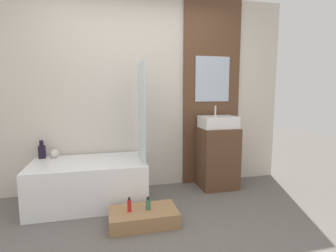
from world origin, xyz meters
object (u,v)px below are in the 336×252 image
(vase_round_light, at_px, (54,154))
(bottle_soap_primary, at_px, (129,205))
(vase_tall_dark, at_px, (42,151))
(sink, at_px, (218,122))
(bottle_soap_secondary, at_px, (148,204))
(bathtub, at_px, (89,182))
(wooden_step_bench, at_px, (143,217))

(vase_round_light, relative_size, bottle_soap_primary, 0.71)
(vase_tall_dark, bearing_deg, sink, -3.74)
(vase_tall_dark, bearing_deg, bottle_soap_secondary, -39.43)
(vase_round_light, bearing_deg, bathtub, -34.41)
(bathtub, bearing_deg, bottle_soap_secondary, -47.73)
(vase_tall_dark, bearing_deg, wooden_step_bench, -40.70)
(wooden_step_bench, height_order, bottle_soap_secondary, bottle_soap_secondary)
(vase_round_light, distance_m, bottle_soap_primary, 1.30)
(vase_tall_dark, bearing_deg, vase_round_light, -3.20)
(bathtub, relative_size, vase_round_light, 12.59)
(sink, bearing_deg, vase_tall_dark, 176.26)
(bathtub, bearing_deg, wooden_step_bench, -50.26)
(bottle_soap_secondary, bearing_deg, wooden_step_bench, 180.00)
(sink, relative_size, bottle_soap_primary, 3.25)
(wooden_step_bench, height_order, sink, sink)
(bathtub, relative_size, wooden_step_bench, 1.92)
(bathtub, xyz_separation_m, bottle_soap_primary, (0.41, -0.66, -0.04))
(sink, relative_size, vase_tall_dark, 2.15)
(vase_round_light, bearing_deg, wooden_step_bench, -44.39)
(wooden_step_bench, xyz_separation_m, vase_round_light, (-0.96, 0.94, 0.49))
(vase_round_light, xyz_separation_m, bottle_soap_secondary, (1.01, -0.94, -0.35))
(vase_tall_dark, xyz_separation_m, vase_round_light, (0.14, -0.01, -0.04))
(wooden_step_bench, bearing_deg, bottle_soap_secondary, 0.00)
(vase_tall_dark, distance_m, bottle_soap_primary, 1.41)
(wooden_step_bench, distance_m, sink, 1.63)
(sink, height_order, vase_tall_dark, sink)
(sink, height_order, bottle_soap_secondary, sink)
(bottle_soap_secondary, bearing_deg, vase_tall_dark, 140.57)
(vase_round_light, bearing_deg, vase_tall_dark, 176.80)
(sink, distance_m, bottle_soap_secondary, 1.53)
(vase_tall_dark, xyz_separation_m, bottle_soap_secondary, (1.15, -0.95, -0.39))
(sink, height_order, bottle_soap_primary, sink)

